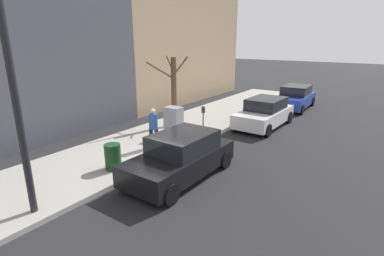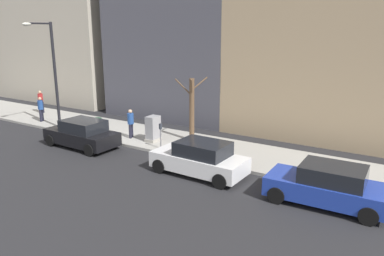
{
  "view_description": "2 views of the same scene",
  "coord_description": "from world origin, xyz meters",
  "px_view_note": "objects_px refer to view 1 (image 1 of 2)",
  "views": [
    {
      "loc": [
        -6.82,
        7.59,
        4.5
      ],
      "look_at": [
        -0.41,
        -1.73,
        1.14
      ],
      "focal_mm": 28.0,
      "sensor_mm": 36.0,
      "label": 1
    },
    {
      "loc": [
        -14.51,
        -15.31,
        6.21
      ],
      "look_at": [
        1.8,
        -5.0,
        1.11
      ],
      "focal_mm": 35.0,
      "sensor_mm": 36.0,
      "label": 2
    }
  ],
  "objects_px": {
    "parked_car_white": "(264,113)",
    "parking_meter": "(203,117)",
    "parked_car_black": "(181,156)",
    "utility_box": "(174,123)",
    "bare_tree": "(174,90)",
    "streetlamp": "(15,62)",
    "pedestrian_near_meter": "(153,126)",
    "trash_bin": "(113,157)",
    "parked_car_blue": "(295,97)"
  },
  "relations": [
    {
      "from": "streetlamp",
      "to": "pedestrian_near_meter",
      "type": "bearing_deg",
      "value": -80.78
    },
    {
      "from": "bare_tree",
      "to": "parked_car_black",
      "type": "bearing_deg",
      "value": 130.03
    },
    {
      "from": "parked_car_blue",
      "to": "streetlamp",
      "type": "distance_m",
      "value": 17.36
    },
    {
      "from": "parked_car_black",
      "to": "trash_bin",
      "type": "distance_m",
      "value": 2.4
    },
    {
      "from": "streetlamp",
      "to": "pedestrian_near_meter",
      "type": "height_order",
      "value": "streetlamp"
    },
    {
      "from": "parking_meter",
      "to": "pedestrian_near_meter",
      "type": "height_order",
      "value": "pedestrian_near_meter"
    },
    {
      "from": "parking_meter",
      "to": "trash_bin",
      "type": "height_order",
      "value": "parking_meter"
    },
    {
      "from": "trash_bin",
      "to": "pedestrian_near_meter",
      "type": "relative_size",
      "value": 0.54
    },
    {
      "from": "parked_car_white",
      "to": "bare_tree",
      "type": "bearing_deg",
      "value": 37.93
    },
    {
      "from": "parked_car_black",
      "to": "streetlamp",
      "type": "xyz_separation_m",
      "value": [
        1.52,
        4.1,
        3.28
      ]
    },
    {
      "from": "parked_car_white",
      "to": "trash_bin",
      "type": "relative_size",
      "value": 4.71
    },
    {
      "from": "parked_car_black",
      "to": "trash_bin",
      "type": "xyz_separation_m",
      "value": [
        2.14,
        1.08,
        -0.14
      ]
    },
    {
      "from": "utility_box",
      "to": "bare_tree",
      "type": "relative_size",
      "value": 0.4
    },
    {
      "from": "parked_car_black",
      "to": "pedestrian_near_meter",
      "type": "relative_size",
      "value": 2.55
    },
    {
      "from": "parked_car_blue",
      "to": "utility_box",
      "type": "xyz_separation_m",
      "value": [
        2.58,
        10.01,
        0.11
      ]
    },
    {
      "from": "trash_bin",
      "to": "streetlamp",
      "type": "bearing_deg",
      "value": 101.54
    },
    {
      "from": "parked_car_white",
      "to": "utility_box",
      "type": "relative_size",
      "value": 2.96
    },
    {
      "from": "parked_car_white",
      "to": "parked_car_black",
      "type": "xyz_separation_m",
      "value": [
        0.01,
        7.46,
        0.0
      ]
    },
    {
      "from": "parked_car_white",
      "to": "pedestrian_near_meter",
      "type": "bearing_deg",
      "value": 69.68
    },
    {
      "from": "parked_car_blue",
      "to": "utility_box",
      "type": "bearing_deg",
      "value": 73.98
    },
    {
      "from": "parked_car_black",
      "to": "utility_box",
      "type": "bearing_deg",
      "value": -47.49
    },
    {
      "from": "parked_car_white",
      "to": "utility_box",
      "type": "xyz_separation_m",
      "value": [
        2.55,
        4.58,
        0.11
      ]
    },
    {
      "from": "bare_tree",
      "to": "pedestrian_near_meter",
      "type": "relative_size",
      "value": 2.14
    },
    {
      "from": "parked_car_white",
      "to": "trash_bin",
      "type": "bearing_deg",
      "value": 77.17
    },
    {
      "from": "streetlamp",
      "to": "bare_tree",
      "type": "height_order",
      "value": "streetlamp"
    },
    {
      "from": "parked_car_black",
      "to": "streetlamp",
      "type": "distance_m",
      "value": 5.47
    },
    {
      "from": "bare_tree",
      "to": "parking_meter",
      "type": "bearing_deg",
      "value": 165.86
    },
    {
      "from": "pedestrian_near_meter",
      "to": "utility_box",
      "type": "bearing_deg",
      "value": 75.69
    },
    {
      "from": "trash_bin",
      "to": "parking_meter",
      "type": "bearing_deg",
      "value": -95.03
    },
    {
      "from": "parking_meter",
      "to": "utility_box",
      "type": "relative_size",
      "value": 0.94
    },
    {
      "from": "utility_box",
      "to": "streetlamp",
      "type": "distance_m",
      "value": 7.72
    },
    {
      "from": "trash_bin",
      "to": "parked_car_white",
      "type": "bearing_deg",
      "value": -104.11
    },
    {
      "from": "parked_car_white",
      "to": "parking_meter",
      "type": "bearing_deg",
      "value": 64.89
    },
    {
      "from": "parked_car_white",
      "to": "streetlamp",
      "type": "height_order",
      "value": "streetlamp"
    },
    {
      "from": "pedestrian_near_meter",
      "to": "bare_tree",
      "type": "bearing_deg",
      "value": 94.86
    },
    {
      "from": "parked_car_black",
      "to": "bare_tree",
      "type": "height_order",
      "value": "bare_tree"
    },
    {
      "from": "parked_car_black",
      "to": "streetlamp",
      "type": "relative_size",
      "value": 0.65
    },
    {
      "from": "parked_car_white",
      "to": "parked_car_black",
      "type": "relative_size",
      "value": 1.0
    },
    {
      "from": "parked_car_blue",
      "to": "parked_car_white",
      "type": "height_order",
      "value": "same"
    },
    {
      "from": "parked_car_white",
      "to": "parking_meter",
      "type": "relative_size",
      "value": 3.14
    },
    {
      "from": "parked_car_black",
      "to": "bare_tree",
      "type": "xyz_separation_m",
      "value": [
        3.85,
        -4.58,
        1.27
      ]
    },
    {
      "from": "parked_car_blue",
      "to": "utility_box",
      "type": "height_order",
      "value": "utility_box"
    },
    {
      "from": "streetlamp",
      "to": "pedestrian_near_meter",
      "type": "distance_m",
      "value": 6.26
    },
    {
      "from": "parked_car_black",
      "to": "trash_bin",
      "type": "height_order",
      "value": "parked_car_black"
    },
    {
      "from": "parked_car_white",
      "to": "parked_car_black",
      "type": "bearing_deg",
      "value": 91.23
    },
    {
      "from": "pedestrian_near_meter",
      "to": "parked_car_blue",
      "type": "bearing_deg",
      "value": 58.72
    },
    {
      "from": "utility_box",
      "to": "parked_car_white",
      "type": "bearing_deg",
      "value": -119.04
    },
    {
      "from": "parking_meter",
      "to": "parked_car_black",
      "type": "bearing_deg",
      "value": 112.68
    },
    {
      "from": "parking_meter",
      "to": "streetlamp",
      "type": "relative_size",
      "value": 0.21
    },
    {
      "from": "pedestrian_near_meter",
      "to": "parked_car_white",
      "type": "bearing_deg",
      "value": 49.13
    }
  ]
}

